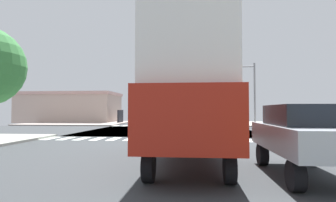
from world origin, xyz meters
TOP-DOWN VIEW (x-y plane):
  - ground at (0.00, 0.00)m, footprint 90.00×90.00m
  - sidewalk_corner_ne at (13.00, 12.00)m, footprint 12.00×12.00m
  - sidewalk_corner_nw at (-13.00, 12.00)m, footprint 12.00×12.00m
  - crosswalk_near at (-0.25, -7.30)m, footprint 13.50×2.00m
  - crosswalk_far at (-0.25, 7.30)m, footprint 13.50×2.00m
  - traffic_signal_mast at (5.95, 7.60)m, footprint 7.50×0.55m
  - street_lamp at (7.94, 15.15)m, footprint 1.78×0.32m
  - bank_building at (-16.00, 15.48)m, footprint 15.17×7.51m
  - sedan_nearside_1 at (5.00, -16.25)m, footprint 1.80×4.30m
  - box_truck_farside_1 at (2.00, -15.00)m, footprint 2.40×7.20m

SIDE VIEW (x-z plane):
  - ground at x=0.00m, z-range -0.05..0.00m
  - crosswalk_near at x=-0.25m, z-range 0.00..0.01m
  - crosswalk_far at x=-0.25m, z-range 0.00..0.01m
  - sidewalk_corner_ne at x=13.00m, z-range 0.00..0.14m
  - sidewalk_corner_nw at x=-13.00m, z-range 0.00..0.14m
  - sedan_nearside_1 at x=5.00m, z-range 0.18..2.06m
  - bank_building at x=-16.00m, z-range 0.01..4.35m
  - box_truck_farside_1 at x=2.00m, z-range 0.14..4.99m
  - street_lamp at x=7.94m, z-range 0.78..8.36m
  - traffic_signal_mast at x=5.95m, z-range 1.70..8.71m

